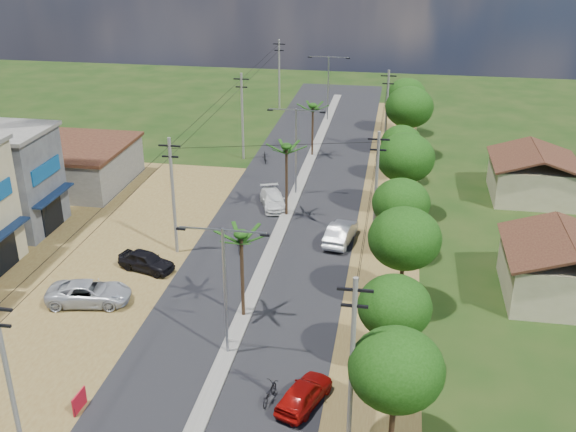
{
  "coord_description": "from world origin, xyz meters",
  "views": [
    {
      "loc": [
        8.88,
        -31.35,
        23.01
      ],
      "look_at": [
        1.26,
        13.37,
        3.0
      ],
      "focal_mm": 42.0,
      "sensor_mm": 36.0,
      "label": 1
    }
  ],
  "objects_px": {
    "car_red_near": "(304,394)",
    "car_white_far": "(273,200)",
    "car_parked_dark": "(146,261)",
    "car_silver_mid": "(341,233)",
    "moto_rider_east": "(269,393)",
    "car_parked_silver": "(89,293)",
    "roadside_sign": "(79,402)"
  },
  "relations": [
    {
      "from": "car_red_near",
      "to": "car_parked_dark",
      "type": "relative_size",
      "value": 0.96
    },
    {
      "from": "car_red_near",
      "to": "moto_rider_east",
      "type": "distance_m",
      "value": 1.83
    },
    {
      "from": "car_silver_mid",
      "to": "car_parked_silver",
      "type": "relative_size",
      "value": 0.9
    },
    {
      "from": "car_parked_silver",
      "to": "car_red_near",
      "type": "bearing_deg",
      "value": -126.05
    },
    {
      "from": "car_parked_dark",
      "to": "roadside_sign",
      "type": "height_order",
      "value": "car_parked_dark"
    },
    {
      "from": "car_white_far",
      "to": "car_parked_dark",
      "type": "bearing_deg",
      "value": -137.07
    },
    {
      "from": "car_parked_silver",
      "to": "roadside_sign",
      "type": "distance_m",
      "value": 10.73
    },
    {
      "from": "car_white_far",
      "to": "car_parked_dark",
      "type": "xyz_separation_m",
      "value": [
        -6.72,
        -12.86,
        0.03
      ]
    },
    {
      "from": "car_parked_dark",
      "to": "moto_rider_east",
      "type": "distance_m",
      "value": 16.96
    },
    {
      "from": "roadside_sign",
      "to": "car_parked_silver",
      "type": "bearing_deg",
      "value": 115.65
    },
    {
      "from": "car_parked_silver",
      "to": "moto_rider_east",
      "type": "distance_m",
      "value": 15.46
    },
    {
      "from": "car_white_far",
      "to": "moto_rider_east",
      "type": "distance_m",
      "value": 25.84
    },
    {
      "from": "car_parked_dark",
      "to": "moto_rider_east",
      "type": "height_order",
      "value": "car_parked_dark"
    },
    {
      "from": "car_parked_silver",
      "to": "car_silver_mid",
      "type": "bearing_deg",
      "value": -61.86
    },
    {
      "from": "car_silver_mid",
      "to": "moto_rider_east",
      "type": "xyz_separation_m",
      "value": [
        -1.82,
        -19.43,
        -0.31
      ]
    },
    {
      "from": "car_parked_dark",
      "to": "moto_rider_east",
      "type": "xyz_separation_m",
      "value": [
        11.4,
        -12.56,
        -0.23
      ]
    },
    {
      "from": "car_silver_mid",
      "to": "car_parked_silver",
      "type": "xyz_separation_m",
      "value": [
        -15.27,
        -11.81,
        -0.05
      ]
    },
    {
      "from": "car_white_far",
      "to": "car_parked_silver",
      "type": "height_order",
      "value": "car_parked_silver"
    },
    {
      "from": "car_white_far",
      "to": "roadside_sign",
      "type": "bearing_deg",
      "value": -119.16
    },
    {
      "from": "car_parked_silver",
      "to": "car_parked_dark",
      "type": "relative_size",
      "value": 1.28
    },
    {
      "from": "car_parked_dark",
      "to": "car_silver_mid",
      "type": "bearing_deg",
      "value": -46.32
    },
    {
      "from": "car_silver_mid",
      "to": "roadside_sign",
      "type": "bearing_deg",
      "value": 71.71
    },
    {
      "from": "car_parked_dark",
      "to": "roadside_sign",
      "type": "xyz_separation_m",
      "value": [
        1.99,
        -14.88,
        -0.19
      ]
    },
    {
      "from": "car_parked_silver",
      "to": "car_white_far",
      "type": "bearing_deg",
      "value": -35.81
    },
    {
      "from": "car_parked_silver",
      "to": "car_parked_dark",
      "type": "bearing_deg",
      "value": -32.09
    },
    {
      "from": "car_red_near",
      "to": "car_parked_silver",
      "type": "relative_size",
      "value": 0.75
    },
    {
      "from": "car_red_near",
      "to": "car_parked_silver",
      "type": "height_order",
      "value": "car_parked_silver"
    },
    {
      "from": "car_red_near",
      "to": "roadside_sign",
      "type": "xyz_separation_m",
      "value": [
        -11.23,
        -2.34,
        -0.16
      ]
    },
    {
      "from": "car_parked_dark",
      "to": "roadside_sign",
      "type": "relative_size",
      "value": 3.31
    },
    {
      "from": "car_parked_dark",
      "to": "roadside_sign",
      "type": "bearing_deg",
      "value": -156.18
    },
    {
      "from": "car_parked_dark",
      "to": "roadside_sign",
      "type": "distance_m",
      "value": 15.01
    },
    {
      "from": "car_red_near",
      "to": "car_white_far",
      "type": "relative_size",
      "value": 0.86
    }
  ]
}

